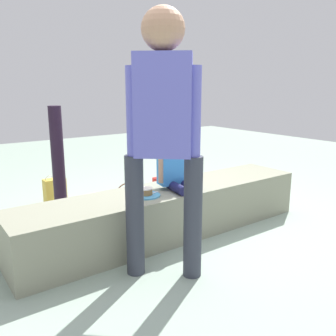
# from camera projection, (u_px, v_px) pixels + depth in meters

# --- Properties ---
(ground_plane) EXTENTS (12.00, 12.00, 0.00)m
(ground_plane) POSITION_uv_depth(u_px,v_px,m) (169.00, 234.00, 3.07)
(ground_plane) COLOR #93A897
(concrete_ledge) EXTENTS (2.60, 0.52, 0.40)m
(concrete_ledge) POSITION_uv_depth(u_px,v_px,m) (169.00, 212.00, 3.02)
(concrete_ledge) COLOR gray
(concrete_ledge) RESTS_ON ground_plane
(child_seated) EXTENTS (0.28, 0.33, 0.48)m
(child_seated) POSITION_uv_depth(u_px,v_px,m) (173.00, 163.00, 2.93)
(child_seated) COLOR #171842
(child_seated) RESTS_ON concrete_ledge
(adult_standing) EXTENTS (0.41, 0.38, 1.68)m
(adult_standing) POSITION_uv_depth(u_px,v_px,m) (163.00, 123.00, 2.19)
(adult_standing) COLOR #313441
(adult_standing) RESTS_ON ground_plane
(cake_plate) EXTENTS (0.22, 0.22, 0.07)m
(cake_plate) POSITION_uv_depth(u_px,v_px,m) (146.00, 193.00, 2.78)
(cake_plate) COLOR #4CA5D8
(cake_plate) RESTS_ON concrete_ledge
(gift_bag) EXTENTS (0.22, 0.12, 0.34)m
(gift_bag) POSITION_uv_depth(u_px,v_px,m) (55.00, 192.00, 3.74)
(gift_bag) COLOR gold
(gift_bag) RESTS_ON ground_plane
(railing_post) EXTENTS (0.36, 0.36, 1.07)m
(railing_post) POSITION_uv_depth(u_px,v_px,m) (60.00, 183.00, 3.18)
(railing_post) COLOR black
(railing_post) RESTS_ON ground_plane
(water_bottle_near_gift) EXTENTS (0.07, 0.07, 0.21)m
(water_bottle_near_gift) POSITION_uv_depth(u_px,v_px,m) (145.00, 193.00, 3.89)
(water_bottle_near_gift) COLOR silver
(water_bottle_near_gift) RESTS_ON ground_plane
(party_cup_red) EXTENTS (0.08, 0.08, 0.10)m
(party_cup_red) POSITION_uv_depth(u_px,v_px,m) (155.00, 181.00, 4.55)
(party_cup_red) COLOR red
(party_cup_red) RESTS_ON ground_plane
(cake_box_white) EXTENTS (0.34, 0.30, 0.13)m
(cake_box_white) POSITION_uv_depth(u_px,v_px,m) (88.00, 204.00, 3.61)
(cake_box_white) COLOR white
(cake_box_white) RESTS_ON ground_plane
(handbag_black_leather) EXTENTS (0.29, 0.12, 0.36)m
(handbag_black_leather) POSITION_uv_depth(u_px,v_px,m) (176.00, 172.00, 4.69)
(handbag_black_leather) COLOR black
(handbag_black_leather) RESTS_ON ground_plane
(handbag_brown_canvas) EXTENTS (0.33, 0.10, 0.34)m
(handbag_brown_canvas) POSITION_uv_depth(u_px,v_px,m) (127.00, 205.00, 3.44)
(handbag_brown_canvas) COLOR brown
(handbag_brown_canvas) RESTS_ON ground_plane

